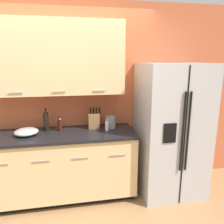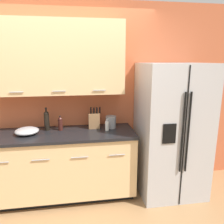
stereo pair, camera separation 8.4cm
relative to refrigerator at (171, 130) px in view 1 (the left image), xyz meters
The scene contains 9 objects.
wall_back 1.58m from the refrigerator, 165.86° to the left, with size 10.00×0.39×2.60m.
counter_unit 1.53m from the refrigerator, behind, with size 1.89×0.64×0.91m.
refrigerator is the anchor object (origin of this frame).
knife_block 1.06m from the refrigerator, 169.25° to the left, with size 0.17×0.09×0.30m.
wine_bottle 1.68m from the refrigerator, behind, with size 0.07×0.07×0.31m.
soap_dispenser 0.88m from the refrigerator, behind, with size 0.05×0.05×0.16m.
oil_bottle 1.50m from the refrigerator, behind, with size 0.06×0.06×0.20m.
steel_canister 0.83m from the refrigerator, 167.64° to the left, with size 0.14×0.14×0.18m.
mixing_bowl 1.89m from the refrigerator, behind, with size 0.29×0.29×0.08m.
Camera 1 is at (0.11, -1.80, 1.83)m, focal length 35.00 mm.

